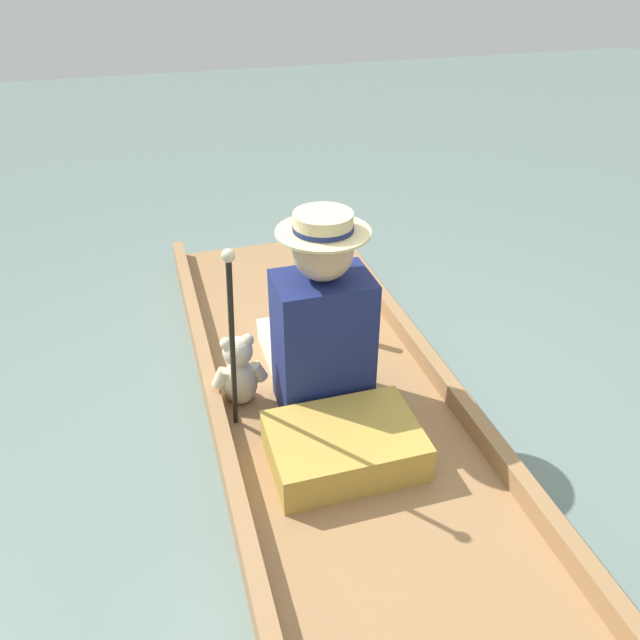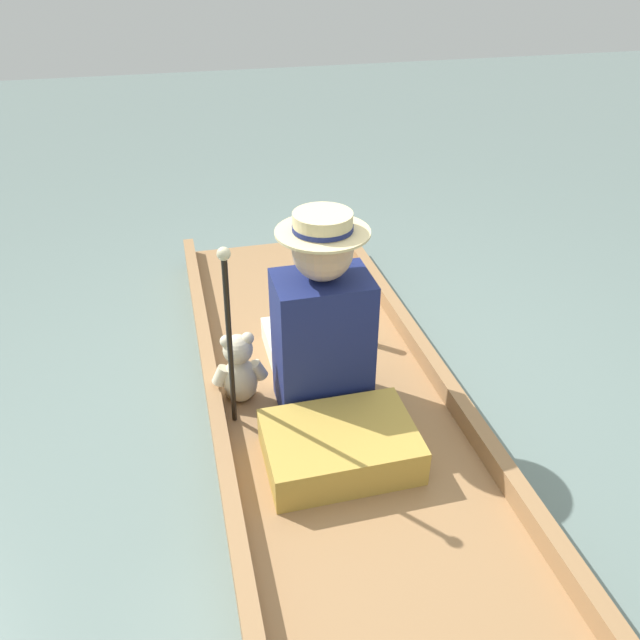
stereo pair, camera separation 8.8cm
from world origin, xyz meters
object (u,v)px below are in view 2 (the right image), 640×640
(teddy_bear, at_px, (239,370))
(walking_cane, at_px, (229,332))
(wine_glass, at_px, (372,328))
(seated_person, at_px, (319,328))

(teddy_bear, xyz_separation_m, walking_cane, (-0.05, -0.25, 0.36))
(wine_glass, bearing_deg, walking_cane, -143.95)
(seated_person, relative_size, wine_glass, 5.09)
(seated_person, xyz_separation_m, wine_glass, (0.34, 0.31, -0.25))
(seated_person, distance_m, walking_cane, 0.47)
(seated_person, bearing_deg, teddy_bear, 179.61)
(seated_person, xyz_separation_m, walking_cane, (-0.38, -0.21, 0.17))
(teddy_bear, bearing_deg, walking_cane, -100.49)
(teddy_bear, relative_size, wine_glass, 2.00)
(teddy_bear, bearing_deg, wine_glass, 21.67)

